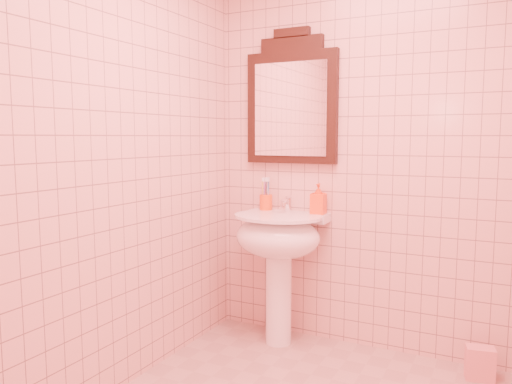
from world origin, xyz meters
The scene contains 7 objects.
back_wall centered at (0.00, 1.10, 1.25)m, with size 2.00×0.02×2.50m, color #E5A89F.
pedestal_sink centered at (-0.48, 0.87, 0.66)m, with size 0.58×0.58×0.86m.
faucet centered at (-0.48, 1.01, 0.92)m, with size 0.04×0.16×0.11m.
mirror centered at (-0.48, 1.07, 1.60)m, with size 0.64×0.06×0.89m.
toothbrush_cup centered at (-0.65, 1.03, 0.92)m, with size 0.09×0.09×0.20m.
soap_dispenser centered at (-0.27, 1.03, 0.96)m, with size 0.09×0.09×0.20m, color #F24614.
towel centered at (0.74, 0.93, 0.09)m, with size 0.15×0.10×0.19m, color pink.
Camera 1 is at (0.83, -2.04, 1.36)m, focal length 35.00 mm.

